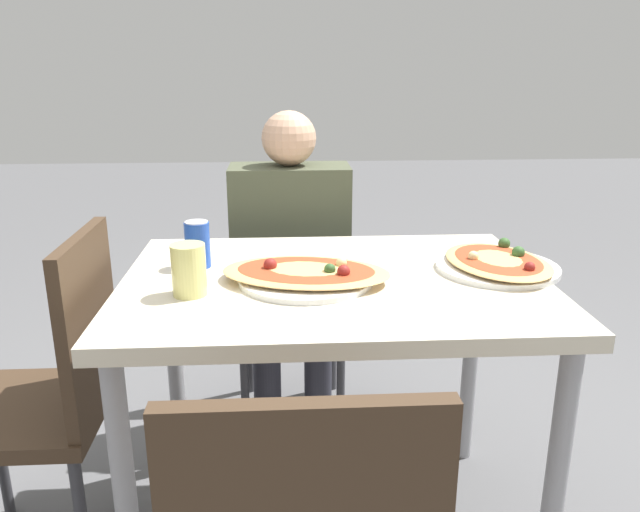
% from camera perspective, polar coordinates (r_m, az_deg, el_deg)
% --- Properties ---
extents(dining_table, '(1.07, 0.77, 0.78)m').
position_cam_1_polar(dining_table, '(1.62, 1.27, -4.99)').
color(dining_table, beige).
rests_on(dining_table, ground_plane).
extents(chair_far_seated, '(0.40, 0.40, 0.91)m').
position_cam_1_polar(chair_far_seated, '(2.35, -2.69, -2.32)').
color(chair_far_seated, '#3F2D1E').
rests_on(chair_far_seated, ground_plane).
extents(chair_side_left, '(0.40, 0.40, 0.91)m').
position_cam_1_polar(chair_side_left, '(1.76, -23.39, -10.97)').
color(chair_side_left, '#3F2D1E').
rests_on(chair_side_left, ground_plane).
extents(person_seated, '(0.41, 0.23, 1.15)m').
position_cam_1_polar(person_seated, '(2.19, -2.71, 0.64)').
color(person_seated, '#2D2D38').
rests_on(person_seated, ground_plane).
extents(pizza_main, '(0.46, 0.34, 0.06)m').
position_cam_1_polar(pizza_main, '(1.56, -1.27, -1.65)').
color(pizza_main, white).
rests_on(pizza_main, dining_table).
extents(soda_can, '(0.07, 0.07, 0.12)m').
position_cam_1_polar(soda_can, '(1.69, -11.13, 1.05)').
color(soda_can, '#1E47B2').
rests_on(soda_can, dining_table).
extents(drink_glass, '(0.08, 0.08, 0.12)m').
position_cam_1_polar(drink_glass, '(1.49, -11.90, -1.25)').
color(drink_glass, '#E0DB7F').
rests_on(drink_glass, dining_table).
extents(pizza_second, '(0.32, 0.38, 0.06)m').
position_cam_1_polar(pizza_second, '(1.71, 15.95, -0.63)').
color(pizza_second, white).
rests_on(pizza_second, dining_table).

